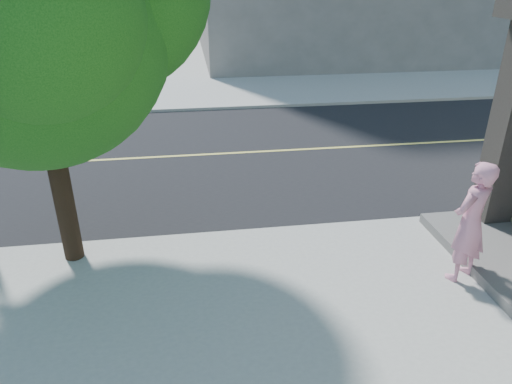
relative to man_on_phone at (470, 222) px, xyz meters
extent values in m
cube|color=black|center=(-8.19, 6.56, -1.14)|extent=(140.00, 9.00, 0.01)
cube|color=#A4A59F|center=(5.31, 23.56, -1.09)|extent=(29.00, 25.00, 0.12)
cube|color=#35302B|center=(1.51, 1.56, 1.07)|extent=(0.55, 0.55, 4.20)
imported|color=pink|center=(0.00, 0.00, 0.00)|extent=(0.89, 0.78, 2.06)
cylinder|color=black|center=(-6.47, 1.56, 0.61)|extent=(0.33, 0.33, 3.29)
sphere|color=#216017|center=(-6.47, 1.56, 2.81)|extent=(4.02, 4.02, 4.02)
sphere|color=#216017|center=(-6.10, 0.56, 3.08)|extent=(2.74, 2.74, 2.74)
camera|label=1|loc=(-4.30, -5.95, 3.66)|focal=33.17mm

